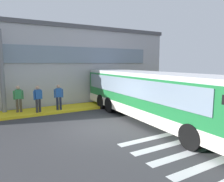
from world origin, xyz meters
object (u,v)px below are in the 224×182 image
Objects in this scene: bus_main_foreground at (150,97)px; passenger_by_doorway at (38,98)px; entry_support_column at (2,71)px; passenger_at_curb_edge at (59,96)px; passenger_near_column at (18,97)px; safety_bollard_yellow at (124,101)px.

bus_main_foreground is 6.82m from passenger_by_doorway.
entry_support_column reaches higher than passenger_at_curb_edge.
entry_support_column is 3.04× the size of passenger_near_column.
passenger_by_doorway is 1.31m from passenger_at_curb_edge.
bus_main_foreground reaches higher than safety_bollard_yellow.
bus_main_foreground is 7.29× the size of passenger_near_column.
passenger_by_doorway and passenger_at_curb_edge have the same top height.
entry_support_column reaches higher than bus_main_foreground.
passenger_by_doorway is (-5.27, 4.33, -0.26)m from bus_main_foreground.
entry_support_column is at bearing 166.94° from safety_bollard_yellow.
entry_support_column is 8.28m from safety_bollard_yellow.
entry_support_column reaches higher than safety_bollard_yellow.
entry_support_column is at bearing 142.40° from bus_main_foreground.
passenger_by_doorway is 5.98m from safety_bollard_yellow.
bus_main_foreground reaches higher than passenger_near_column.
passenger_by_doorway reaches higher than safety_bollard_yellow.
passenger_near_column is (-6.32, 4.99, -0.22)m from bus_main_foreground.
passenger_at_curb_edge is (2.35, -0.59, -0.03)m from passenger_near_column.
entry_support_column is at bearing 148.10° from passenger_by_doorway.
bus_main_foreground is at bearing -47.94° from passenger_at_curb_edge.
passenger_at_curb_edge is at bearing 132.06° from bus_main_foreground.
passenger_near_column is at bearing 147.97° from passenger_by_doorway.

